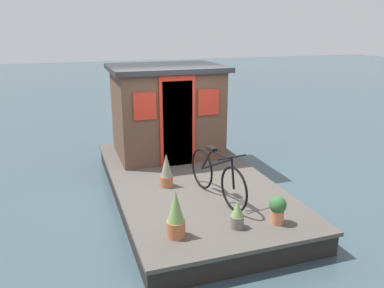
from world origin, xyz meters
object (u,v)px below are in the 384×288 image
object	(u,v)px
houseboat_cabin	(167,110)
potted_plant_sage	(176,215)
bicycle	(217,176)
potted_plant_lavender	(166,171)
potted_plant_thyme	(237,215)
potted_plant_basil	(278,209)

from	to	relation	value
houseboat_cabin	potted_plant_sage	distance (m)	3.63
bicycle	potted_plant_lavender	world-z (taller)	bicycle
potted_plant_thyme	potted_plant_basil	bearing A→B (deg)	-96.14
potted_plant_basil	potted_plant_lavender	xyz separation A→B (m)	(1.78, 1.15, 0.06)
potted_plant_sage	houseboat_cabin	bearing A→B (deg)	-13.33
houseboat_cabin	potted_plant_thyme	xyz separation A→B (m)	(-3.52, -0.05, -0.78)
houseboat_cabin	potted_plant_lavender	distance (m)	1.99
houseboat_cabin	potted_plant_lavender	world-z (taller)	houseboat_cabin
bicycle	potted_plant_sage	distance (m)	1.35
bicycle	potted_plant_sage	size ratio (longest dim) A/B	2.52
houseboat_cabin	potted_plant_sage	xyz separation A→B (m)	(-3.48, 0.82, -0.65)
bicycle	potted_plant_basil	distance (m)	1.18
potted_plant_basil	potted_plant_thyme	distance (m)	0.60
bicycle	potted_plant_lavender	bearing A→B (deg)	41.35
houseboat_cabin	bicycle	size ratio (longest dim) A/B	1.40
houseboat_cabin	potted_plant_thyme	distance (m)	3.60
potted_plant_basil	bicycle	bearing A→B (deg)	25.49
potted_plant_basil	potted_plant_sage	size ratio (longest dim) A/B	0.62
houseboat_cabin	potted_plant_sage	world-z (taller)	houseboat_cabin
bicycle	potted_plant_sage	xyz separation A→B (m)	(-0.95, 0.97, -0.07)
bicycle	potted_plant_thyme	world-z (taller)	bicycle
potted_plant_sage	potted_plant_lavender	bearing A→B (deg)	-10.88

